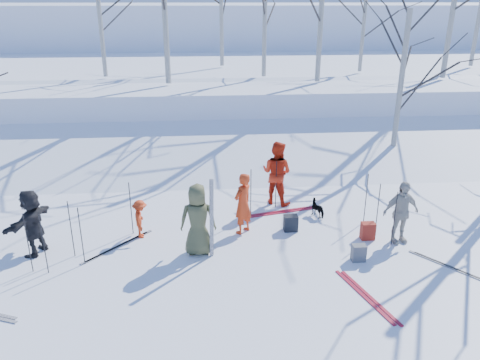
{
  "coord_description": "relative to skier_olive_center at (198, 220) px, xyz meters",
  "views": [
    {
      "loc": [
        -0.84,
        -8.98,
        5.37
      ],
      "look_at": [
        0.0,
        1.5,
        1.3
      ],
      "focal_mm": 35.0,
      "sensor_mm": 36.0,
      "label": 1
    }
  ],
  "objects": [
    {
      "name": "ground",
      "position": [
        1.02,
        -0.36,
        -0.83
      ],
      "size": [
        120.0,
        120.0,
        0.0
      ],
      "primitive_type": "plane",
      "color": "white",
      "rests_on": "ground"
    },
    {
      "name": "snow_ramp",
      "position": [
        1.02,
        6.64,
        -0.68
      ],
      "size": [
        70.0,
        9.49,
        4.12
      ],
      "primitive_type": "cube",
      "rotation": [
        0.3,
        0.0,
        0.0
      ],
      "color": "white",
      "rests_on": "ground"
    },
    {
      "name": "snow_plateau",
      "position": [
        1.02,
        16.64,
        0.17
      ],
      "size": [
        70.0,
        18.0,
        2.2
      ],
      "primitive_type": "cube",
      "color": "white",
      "rests_on": "ground"
    },
    {
      "name": "far_hill",
      "position": [
        1.02,
        37.64,
        1.17
      ],
      "size": [
        90.0,
        30.0,
        6.0
      ],
      "primitive_type": "cube",
      "color": "white",
      "rests_on": "ground"
    },
    {
      "name": "skier_olive_center",
      "position": [
        0.0,
        0.0,
        0.0
      ],
      "size": [
        0.82,
        0.55,
        1.65
      ],
      "primitive_type": "imported",
      "rotation": [
        0.0,
        0.0,
        3.12
      ],
      "color": "#484A2C",
      "rests_on": "ground"
    },
    {
      "name": "skier_red_north",
      "position": [
        1.07,
        0.93,
        -0.06
      ],
      "size": [
        0.66,
        0.66,
        1.54
      ],
      "primitive_type": "imported",
      "rotation": [
        0.0,
        0.0,
        3.93
      ],
      "color": "red",
      "rests_on": "ground"
    },
    {
      "name": "skier_redor_behind",
      "position": [
        2.16,
        2.64,
        0.07
      ],
      "size": [
        1.1,
        1.06,
        1.79
      ],
      "primitive_type": "imported",
      "rotation": [
        0.0,
        0.0,
        2.53
      ],
      "color": "red",
      "rests_on": "ground"
    },
    {
      "name": "skier_red_seated",
      "position": [
        -1.39,
        0.89,
        -0.35
      ],
      "size": [
        0.41,
        0.64,
        0.95
      ],
      "primitive_type": "imported",
      "rotation": [
        0.0,
        0.0,
        1.66
      ],
      "color": "red",
      "rests_on": "ground"
    },
    {
      "name": "skier_cream_east",
      "position": [
        4.69,
        0.15,
        -0.07
      ],
      "size": [
        0.94,
        0.51,
        1.52
      ],
      "primitive_type": "imported",
      "rotation": [
        0.0,
        0.0,
        0.16
      ],
      "color": "beige",
      "rests_on": "ground"
    },
    {
      "name": "skier_grey_west",
      "position": [
        -3.65,
        0.29,
        -0.06
      ],
      "size": [
        0.92,
        1.49,
        1.54
      ],
      "primitive_type": "imported",
      "rotation": [
        0.0,
        0.0,
        4.36
      ],
      "color": "black",
      "rests_on": "ground"
    },
    {
      "name": "dog",
      "position": [
        3.15,
        1.69,
        -0.6
      ],
      "size": [
        0.47,
        0.58,
        0.44
      ],
      "primitive_type": "imported",
      "rotation": [
        0.0,
        0.0,
        3.66
      ],
      "color": "black",
      "rests_on": "ground"
    },
    {
      "name": "upright_ski_left",
      "position": [
        0.29,
        -0.23,
        0.12
      ],
      "size": [
        0.1,
        0.17,
        1.9
      ],
      "primitive_type": "cube",
      "rotation": [
        0.07,
        0.0,
        0.23
      ],
      "color": "silver",
      "rests_on": "ground"
    },
    {
      "name": "upright_ski_right",
      "position": [
        0.31,
        -0.23,
        0.12
      ],
      "size": [
        0.1,
        0.23,
        1.89
      ],
      "primitive_type": "cube",
      "rotation": [
        0.1,
        0.0,
        0.15
      ],
      "color": "silver",
      "rests_on": "ground"
    },
    {
      "name": "ski_pair_a",
      "position": [
        3.23,
        -1.95,
        -0.82
      ],
      "size": [
        1.25,
        2.01,
        0.02
      ],
      "primitive_type": null,
      "rotation": [
        0.0,
        0.0,
        0.29
      ],
      "color": "maroon",
      "rests_on": "ground"
    },
    {
      "name": "ski_pair_b",
      "position": [
        -1.88,
        0.42,
        -0.82
      ],
      "size": [
        2.09,
        2.1,
        0.02
      ],
      "primitive_type": null,
      "rotation": [
        0.0,
        0.0,
        -0.74
      ],
      "color": "silver",
      "rests_on": "ground"
    },
    {
      "name": "ski_pair_d",
      "position": [
        2.26,
        2.0,
        -0.82
      ],
      "size": [
        1.05,
        1.99,
        0.02
      ],
      "primitive_type": null,
      "rotation": [
        0.0,
        0.0,
        1.8
      ],
      "color": "maroon",
      "rests_on": "ground"
    },
    {
      "name": "ski_pair_e",
      "position": [
        5.41,
        -1.12,
        -0.82
      ],
      "size": [
        2.04,
        2.09,
        0.02
      ],
      "primitive_type": null,
      "rotation": [
        0.0,
        0.0,
        0.66
      ],
      "color": "silver",
      "rests_on": "ground"
    },
    {
      "name": "ski_pole_a",
      "position": [
        2.1,
        2.35,
        -0.16
      ],
      "size": [
        0.02,
        0.02,
        1.34
      ],
      "primitive_type": "cylinder",
      "color": "black",
      "rests_on": "ground"
    },
    {
      "name": "ski_pole_b",
      "position": [
        -2.78,
        0.08,
        -0.16
      ],
      "size": [
        0.02,
        0.02,
        1.34
      ],
      "primitive_type": "cylinder",
      "color": "black",
      "rests_on": "ground"
    },
    {
      "name": "ski_pole_c",
      "position": [
        4.28,
        0.53,
        -0.16
      ],
      "size": [
        0.02,
        0.02,
        1.34
      ],
      "primitive_type": "cylinder",
      "color": "black",
      "rests_on": "ground"
    },
    {
      "name": "ski_pole_d",
      "position": [
        -3.16,
        -0.58,
        -0.16
      ],
      "size": [
        0.02,
        0.02,
        1.34
      ],
      "primitive_type": "cylinder",
      "color": "black",
      "rests_on": "ground"
    },
    {
      "name": "ski_pole_e",
      "position": [
        -3.5,
        -0.5,
        -0.16
      ],
      "size": [
        0.02,
        0.02,
        1.34
      ],
      "primitive_type": "cylinder",
      "color": "black",
      "rests_on": "ground"
    },
    {
      "name": "ski_pole_f",
      "position": [
        -1.62,
        1.08,
        -0.16
      ],
      "size": [
        0.02,
        0.02,
        1.34
      ],
      "primitive_type": "cylinder",
      "color": "black",
      "rests_on": "ground"
    },
    {
      "name": "ski_pole_g",
      "position": [
        4.22,
        1.19,
        -0.16
      ],
      "size": [
        0.02,
        0.02,
        1.34
      ],
      "primitive_type": "cylinder",
      "color": "black",
      "rests_on": "ground"
    },
    {
      "name": "ski_pole_h",
      "position": [
        4.49,
        0.01,
        -0.16
      ],
      "size": [
        0.02,
        0.02,
        1.34
      ],
      "primitive_type": "cylinder",
      "color": "black",
      "rests_on": "ground"
    },
    {
      "name": "ski_pole_i",
      "position": [
        -2.48,
        -0.28,
        -0.16
      ],
      "size": [
        0.02,
        0.02,
        1.34
      ],
      "primitive_type": "cylinder",
      "color": "black",
      "rests_on": "ground"
    },
    {
      "name": "ski_pole_j",
      "position": [
        1.36,
        1.77,
        -0.16
      ],
      "size": [
        0.02,
        0.02,
        1.34
      ],
      "primitive_type": "cylinder",
      "color": "black",
      "rests_on": "ground"
    },
    {
      "name": "backpack_red",
      "position": [
        4.02,
        0.34,
        -0.62
      ],
      "size": [
        0.32,
        0.22,
        0.42
      ],
      "primitive_type": "cube",
      "color": "maroon",
      "rests_on": "ground"
    },
    {
      "name": "backpack_grey",
      "position": [
        3.49,
        -0.62,
        -0.64
      ],
      "size": [
        0.3,
        0.2,
        0.38
      ],
      "primitive_type": "cube",
      "color": "#53555A",
      "rests_on": "ground"
    },
    {
      "name": "backpack_dark",
      "position": [
        2.27,
        0.92,
        -0.63
      ],
      "size": [
        0.34,
        0.24,
        0.4
      ],
      "primitive_type": "cube",
      "color": "black",
      "rests_on": "ground"
    },
    {
      "name": "birch_plateau_d",
      "position": [
        7.63,
        12.63,
        3.54
      ],
      "size": [
        3.63,
        3.63,
        4.33
      ],
      "primitive_type": null,
      "color": "silver",
      "rests_on": "snow_plateau"
    },
    {
      "name": "birch_plateau_f",
      "position": [
        -4.05,
        11.94,
        4.04
      ],
      "size": [
        4.34,
        4.34,
        5.34
      ],
      "primitive_type": null,
      "color": "silver",
      "rests_on": "snow_plateau"
    },
    {
      "name": "birch_plateau_g",
      "position": [
        1.23,
        15.17,
        4.48
      ],
      "size": [
        4.95,
        4.95,
        6.22
      ],
      "primitive_type": null,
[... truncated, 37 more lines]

